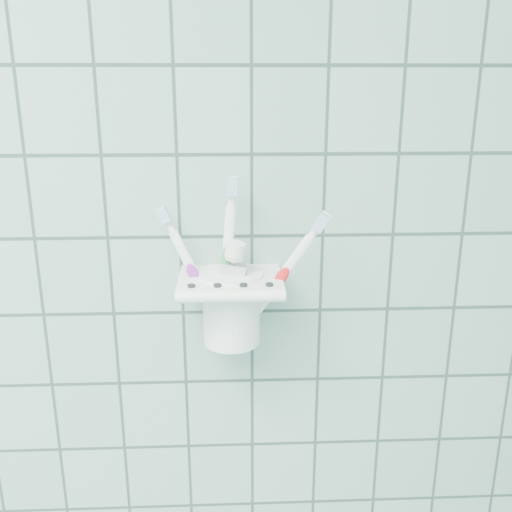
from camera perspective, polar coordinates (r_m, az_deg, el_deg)
The scene contains 6 objects.
holder_bracket at distance 0.72m, azimuth -2.56°, elevation -2.73°, with size 0.13×0.11×0.04m.
cup at distance 0.74m, azimuth -2.48°, elevation -4.90°, with size 0.08×0.08×0.09m.
toothbrush_pink at distance 0.70m, azimuth -3.04°, elevation -1.42°, with size 0.08×0.04×0.19m.
toothbrush_blue at distance 0.72m, azimuth -3.68°, elevation -0.29°, with size 0.03×0.02×0.21m.
toothbrush_orange at distance 0.72m, azimuth -1.60°, elevation -0.46°, with size 0.10×0.04×0.19m.
toothpaste_tube at distance 0.73m, azimuth -3.30°, elevation -2.48°, with size 0.05×0.03×0.13m.
Camera 1 is at (0.64, 0.47, 1.56)m, focal length 40.00 mm.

